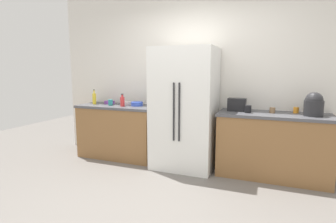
# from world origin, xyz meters

# --- Properties ---
(ground_plane) EXTENTS (10.25, 10.25, 0.00)m
(ground_plane) POSITION_xyz_m (0.00, 0.00, 0.00)
(ground_plane) COLOR slate
(kitchen_back_panel) EXTENTS (5.13, 0.10, 3.01)m
(kitchen_back_panel) POSITION_xyz_m (0.00, 1.73, 1.50)
(kitchen_back_panel) COLOR silver
(kitchen_back_panel) RESTS_ON ground_plane
(counter_left) EXTENTS (1.36, 0.63, 0.89)m
(counter_left) POSITION_xyz_m (-1.33, 1.37, 0.45)
(counter_left) COLOR olive
(counter_left) RESTS_ON ground_plane
(counter_right) EXTENTS (1.49, 0.63, 0.89)m
(counter_right) POSITION_xyz_m (1.13, 1.37, 0.45)
(counter_right) COLOR olive
(counter_right) RESTS_ON ground_plane
(refrigerator) EXTENTS (0.92, 0.74, 1.81)m
(refrigerator) POSITION_xyz_m (-0.13, 1.30, 0.90)
(refrigerator) COLOR white
(refrigerator) RESTS_ON ground_plane
(toaster) EXTENTS (0.26, 0.15, 0.18)m
(toaster) POSITION_xyz_m (0.62, 1.43, 0.99)
(toaster) COLOR black
(toaster) RESTS_ON counter_right
(rice_cooker) EXTENTS (0.24, 0.24, 0.31)m
(rice_cooker) POSITION_xyz_m (1.59, 1.34, 1.04)
(rice_cooker) COLOR #262628
(rice_cooker) RESTS_ON counter_right
(bottle_a) EXTENTS (0.06, 0.06, 0.26)m
(bottle_a) POSITION_xyz_m (-1.79, 1.34, 0.99)
(bottle_a) COLOR yellow
(bottle_a) RESTS_ON counter_left
(bottle_b) EXTENTS (0.07, 0.07, 0.21)m
(bottle_b) POSITION_xyz_m (-1.18, 1.26, 0.98)
(bottle_b) COLOR red
(bottle_b) RESTS_ON counter_left
(cup_a) EXTENTS (0.09, 0.09, 0.11)m
(cup_a) POSITION_xyz_m (0.79, 1.30, 0.95)
(cup_a) COLOR black
(cup_a) RESTS_ON counter_right
(cup_b) EXTENTS (0.07, 0.07, 0.08)m
(cup_b) POSITION_xyz_m (1.10, 1.40, 0.93)
(cup_b) COLOR brown
(cup_b) RESTS_ON counter_right
(cup_c) EXTENTS (0.07, 0.07, 0.08)m
(cup_c) POSITION_xyz_m (1.41, 1.51, 0.94)
(cup_c) COLOR orange
(cup_c) RESTS_ON counter_right
(cup_d) EXTENTS (0.08, 0.08, 0.10)m
(cup_d) POSITION_xyz_m (-1.44, 1.30, 0.94)
(cup_d) COLOR teal
(cup_d) RESTS_ON counter_left
(bowl_a) EXTENTS (0.18, 0.18, 0.05)m
(bowl_a) POSITION_xyz_m (-1.59, 1.49, 0.92)
(bowl_a) COLOR purple
(bowl_a) RESTS_ON counter_left
(bowl_b) EXTENTS (0.20, 0.20, 0.07)m
(bowl_b) POSITION_xyz_m (-0.99, 1.39, 0.93)
(bowl_b) COLOR blue
(bowl_b) RESTS_ON counter_left
(bowl_c) EXTENTS (0.15, 0.15, 0.05)m
(bowl_c) POSITION_xyz_m (-1.23, 1.50, 0.92)
(bowl_c) COLOR white
(bowl_c) RESTS_ON counter_left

